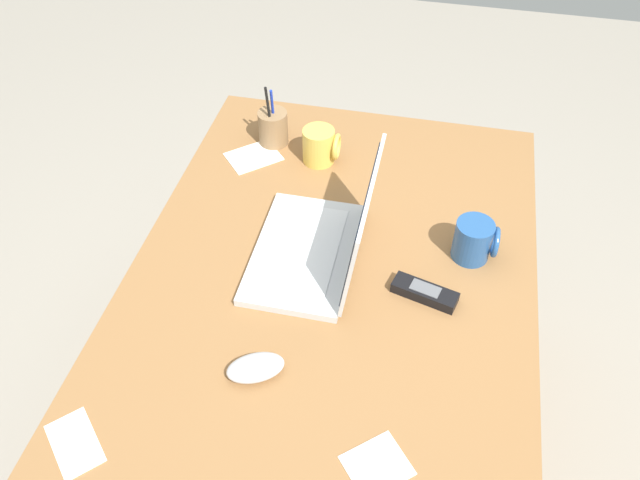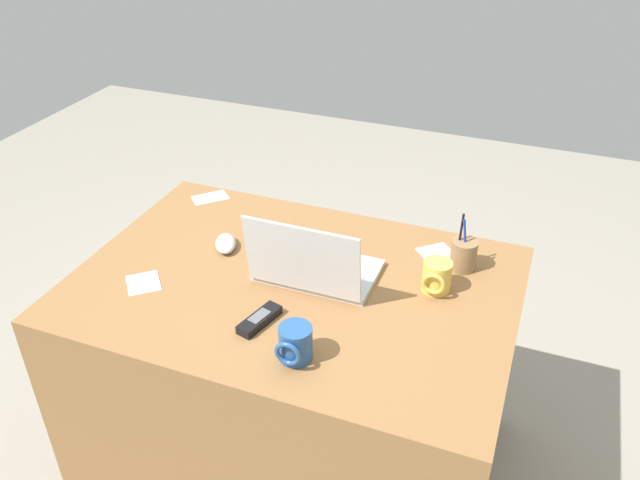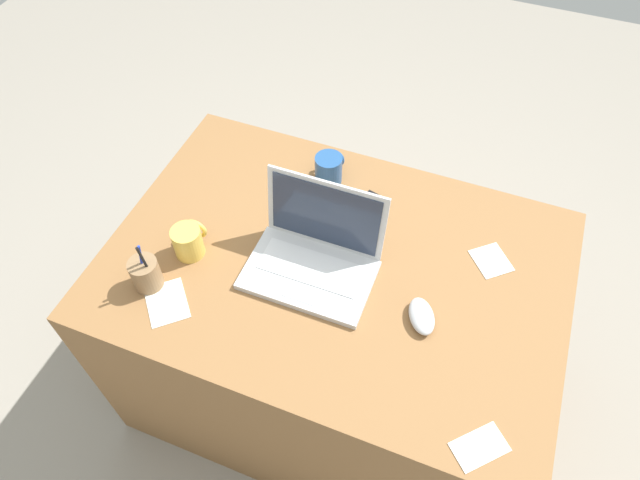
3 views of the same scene
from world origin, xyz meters
name	(u,v)px [view 2 (image 2 of 3)]	position (x,y,z in m)	size (l,w,h in m)	color
ground_plane	(298,457)	(0.00, 0.00, 0.00)	(6.00, 6.00, 0.00)	gray
desk	(296,378)	(0.00, 0.00, 0.38)	(1.25, 0.86, 0.76)	olive
laptop	(313,266)	(-0.05, -0.03, 0.80)	(0.34, 0.25, 0.23)	silver
computer_mouse	(226,243)	(0.26, -0.09, 0.77)	(0.06, 0.11, 0.03)	silver
coffee_mug_white	(295,344)	(-0.13, 0.29, 0.80)	(0.08, 0.09, 0.09)	#26518C
coffee_mug_tall	(437,277)	(-0.39, -0.11, 0.80)	(0.08, 0.09, 0.09)	#E0BC4C
cordless_phone	(260,320)	(0.01, 0.20, 0.77)	(0.08, 0.14, 0.03)	black
pen_holder	(463,254)	(-0.44, -0.24, 0.80)	(0.08, 0.08, 0.18)	olive
paper_note_near_laptop	(210,198)	(0.47, -0.35, 0.76)	(0.07, 0.12, 0.00)	white
paper_note_left	(440,256)	(-0.36, -0.28, 0.76)	(0.10, 0.13, 0.00)	white
paper_note_right	(143,283)	(0.40, 0.16, 0.76)	(0.09, 0.10, 0.00)	white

